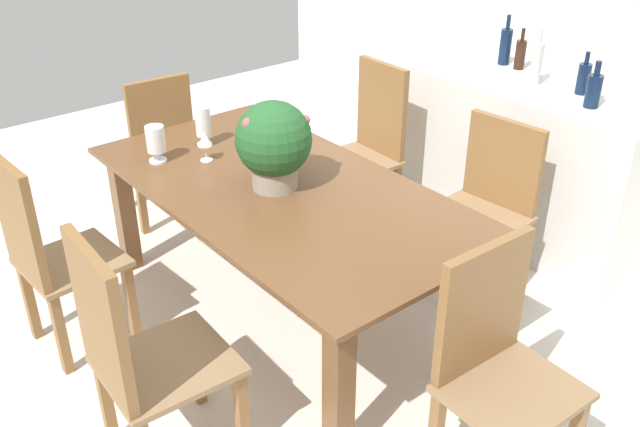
% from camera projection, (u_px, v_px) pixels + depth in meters
% --- Properties ---
extents(ground_plane, '(7.04, 7.04, 0.00)m').
position_uv_depth(ground_plane, '(287.00, 311.00, 3.70)').
color(ground_plane, silver).
extents(dining_table, '(2.04, 1.06, 0.73)m').
position_uv_depth(dining_table, '(283.00, 210.00, 3.40)').
color(dining_table, brown).
rests_on(dining_table, ground).
extents(chair_near_left, '(0.44, 0.45, 1.02)m').
position_uv_depth(chair_near_left, '(47.00, 250.00, 3.19)').
color(chair_near_left, brown).
rests_on(chair_near_left, ground).
extents(chair_foot_end, '(0.42, 0.49, 0.98)m').
position_uv_depth(chair_foot_end, '(495.00, 357.00, 2.56)').
color(chair_foot_end, brown).
rests_on(chair_foot_end, ground).
extents(chair_far_left, '(0.44, 0.43, 1.02)m').
position_uv_depth(chair_far_left, '(370.00, 140.00, 4.28)').
color(chair_far_left, brown).
rests_on(chair_far_left, ground).
extents(chair_near_right, '(0.47, 0.50, 1.04)m').
position_uv_depth(chair_near_right, '(135.00, 352.00, 2.56)').
color(chair_near_right, brown).
rests_on(chair_near_right, ground).
extents(chair_far_right, '(0.51, 0.50, 0.93)m').
position_uv_depth(chair_far_right, '(488.00, 199.00, 3.69)').
color(chair_far_right, brown).
rests_on(chair_far_right, ground).
extents(chair_head_end, '(0.47, 0.46, 0.96)m').
position_uv_depth(chair_head_end, '(157.00, 143.00, 4.31)').
color(chair_head_end, brown).
rests_on(chair_head_end, ground).
extents(flower_centerpiece, '(0.36, 0.36, 0.42)m').
position_uv_depth(flower_centerpiece, '(274.00, 143.00, 3.23)').
color(flower_centerpiece, gray).
rests_on(flower_centerpiece, dining_table).
extents(crystal_vase_left, '(0.10, 0.10, 0.19)m').
position_uv_depth(crystal_vase_left, '(156.00, 141.00, 3.54)').
color(crystal_vase_left, silver).
rests_on(crystal_vase_left, dining_table).
extents(crystal_vase_center_near, '(0.08, 0.08, 0.21)m').
position_uv_depth(crystal_vase_center_near, '(203.00, 124.00, 3.72)').
color(crystal_vase_center_near, silver).
rests_on(crystal_vase_center_near, dining_table).
extents(wine_glass, '(0.07, 0.07, 0.16)m').
position_uv_depth(wine_glass, '(205.00, 140.00, 3.55)').
color(wine_glass, silver).
rests_on(wine_glass, dining_table).
extents(kitchen_counter, '(1.50, 0.67, 0.94)m').
position_uv_depth(kitchen_counter, '(532.00, 161.00, 4.23)').
color(kitchen_counter, silver).
rests_on(kitchen_counter, ground).
extents(wine_bottle_clear, '(0.08, 0.08, 0.25)m').
position_uv_depth(wine_bottle_clear, '(594.00, 90.00, 3.66)').
color(wine_bottle_clear, '#0F1E38').
rests_on(wine_bottle_clear, kitchen_counter).
extents(wine_bottle_tall, '(0.06, 0.06, 0.25)m').
position_uv_depth(wine_bottle_tall, '(520.00, 54.00, 4.23)').
color(wine_bottle_tall, black).
rests_on(wine_bottle_tall, kitchen_counter).
extents(wine_bottle_green, '(0.07, 0.07, 0.23)m').
position_uv_depth(wine_bottle_green, '(584.00, 78.00, 3.84)').
color(wine_bottle_green, '#0F1E38').
rests_on(wine_bottle_green, kitchen_counter).
extents(wine_bottle_dark, '(0.06, 0.06, 0.32)m').
position_uv_depth(wine_bottle_dark, '(537.00, 64.00, 3.96)').
color(wine_bottle_dark, '#B2BFB7').
rests_on(wine_bottle_dark, kitchen_counter).
extents(wine_bottle_amber, '(0.07, 0.07, 0.30)m').
position_uv_depth(wine_bottle_amber, '(505.00, 46.00, 4.31)').
color(wine_bottle_amber, '#0F1E38').
rests_on(wine_bottle_amber, kitchen_counter).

